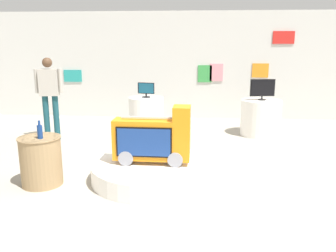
{
  "coord_description": "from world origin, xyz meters",
  "views": [
    {
      "loc": [
        0.45,
        -4.61,
        2.0
      ],
      "look_at": [
        0.06,
        0.57,
        0.76
      ],
      "focal_mm": 37.22,
      "sensor_mm": 36.0,
      "label": 1
    }
  ],
  "objects_px": {
    "display_pedestal_left_rear": "(146,114)",
    "bottle_on_side_table": "(40,131)",
    "display_pedestal_center_rear": "(261,118)",
    "side_table_round": "(41,160)",
    "main_display_pedestal": "(152,171)",
    "novelty_firetruck_tv": "(153,140)",
    "tv_on_left_rear": "(146,89)",
    "tv_on_center_rear": "(262,88)",
    "shopper_browsing_near_truck": "(49,92)"
  },
  "relations": [
    {
      "from": "tv_on_left_rear",
      "to": "display_pedestal_center_rear",
      "type": "relative_size",
      "value": 0.44
    },
    {
      "from": "display_pedestal_left_rear",
      "to": "bottle_on_side_table",
      "type": "xyz_separation_m",
      "value": [
        -1.02,
        -3.34,
        0.42
      ]
    },
    {
      "from": "main_display_pedestal",
      "to": "side_table_round",
      "type": "relative_size",
      "value": 2.54
    },
    {
      "from": "tv_on_left_rear",
      "to": "display_pedestal_center_rear",
      "type": "height_order",
      "value": "tv_on_left_rear"
    },
    {
      "from": "shopper_browsing_near_truck",
      "to": "side_table_round",
      "type": "bearing_deg",
      "value": -71.05
    },
    {
      "from": "novelty_firetruck_tv",
      "to": "side_table_round",
      "type": "bearing_deg",
      "value": -169.4
    },
    {
      "from": "display_pedestal_left_rear",
      "to": "side_table_round",
      "type": "distance_m",
      "value": 3.45
    },
    {
      "from": "display_pedestal_center_rear",
      "to": "bottle_on_side_table",
      "type": "distance_m",
      "value": 4.8
    },
    {
      "from": "display_pedestal_left_rear",
      "to": "tv_on_center_rear",
      "type": "xyz_separation_m",
      "value": [
        2.57,
        -0.19,
        0.65
      ]
    },
    {
      "from": "novelty_firetruck_tv",
      "to": "tv_on_left_rear",
      "type": "height_order",
      "value": "same"
    },
    {
      "from": "bottle_on_side_table",
      "to": "display_pedestal_center_rear",
      "type": "bearing_deg",
      "value": 41.26
    },
    {
      "from": "side_table_round",
      "to": "bottle_on_side_table",
      "type": "xyz_separation_m",
      "value": [
        0.05,
        -0.07,
        0.45
      ]
    },
    {
      "from": "display_pedestal_left_rear",
      "to": "tv_on_center_rear",
      "type": "relative_size",
      "value": 1.48
    },
    {
      "from": "side_table_round",
      "to": "novelty_firetruck_tv",
      "type": "bearing_deg",
      "value": 10.6
    },
    {
      "from": "tv_on_left_rear",
      "to": "side_table_round",
      "type": "xyz_separation_m",
      "value": [
        -1.08,
        -3.27,
        -0.61
      ]
    },
    {
      "from": "novelty_firetruck_tv",
      "to": "tv_on_left_rear",
      "type": "bearing_deg",
      "value": 99.72
    },
    {
      "from": "display_pedestal_left_rear",
      "to": "tv_on_left_rear",
      "type": "xyz_separation_m",
      "value": [
        0.0,
        -0.0,
        0.58
      ]
    },
    {
      "from": "tv_on_center_rear",
      "to": "bottle_on_side_table",
      "type": "xyz_separation_m",
      "value": [
        -3.6,
        -3.15,
        -0.23
      ]
    },
    {
      "from": "novelty_firetruck_tv",
      "to": "tv_on_left_rear",
      "type": "distance_m",
      "value": 3.04
    },
    {
      "from": "novelty_firetruck_tv",
      "to": "display_pedestal_left_rear",
      "type": "xyz_separation_m",
      "value": [
        -0.51,
        2.98,
        -0.23
      ]
    },
    {
      "from": "novelty_firetruck_tv",
      "to": "tv_on_center_rear",
      "type": "height_order",
      "value": "tv_on_center_rear"
    },
    {
      "from": "display_pedestal_center_rear",
      "to": "shopper_browsing_near_truck",
      "type": "xyz_separation_m",
      "value": [
        -4.46,
        -0.72,
        0.62
      ]
    },
    {
      "from": "novelty_firetruck_tv",
      "to": "display_pedestal_left_rear",
      "type": "distance_m",
      "value": 3.03
    },
    {
      "from": "display_pedestal_left_rear",
      "to": "side_table_round",
      "type": "xyz_separation_m",
      "value": [
        -1.07,
        -3.27,
        -0.03
      ]
    },
    {
      "from": "novelty_firetruck_tv",
      "to": "display_pedestal_center_rear",
      "type": "relative_size",
      "value": 1.29
    },
    {
      "from": "display_pedestal_center_rear",
      "to": "bottle_on_side_table",
      "type": "xyz_separation_m",
      "value": [
        -3.6,
        -3.16,
        0.42
      ]
    },
    {
      "from": "main_display_pedestal",
      "to": "tv_on_center_rear",
      "type": "distance_m",
      "value": 3.59
    },
    {
      "from": "display_pedestal_left_rear",
      "to": "display_pedestal_center_rear",
      "type": "xyz_separation_m",
      "value": [
        2.57,
        -0.18,
        0.0
      ]
    },
    {
      "from": "tv_on_left_rear",
      "to": "side_table_round",
      "type": "height_order",
      "value": "tv_on_left_rear"
    },
    {
      "from": "tv_on_center_rear",
      "to": "bottle_on_side_table",
      "type": "relative_size",
      "value": 2.13
    },
    {
      "from": "side_table_round",
      "to": "bottle_on_side_table",
      "type": "relative_size",
      "value": 2.78
    },
    {
      "from": "tv_on_center_rear",
      "to": "bottle_on_side_table",
      "type": "height_order",
      "value": "tv_on_center_rear"
    },
    {
      "from": "bottle_on_side_table",
      "to": "shopper_browsing_near_truck",
      "type": "bearing_deg",
      "value": 109.55
    },
    {
      "from": "tv_on_left_rear",
      "to": "side_table_round",
      "type": "relative_size",
      "value": 0.55
    },
    {
      "from": "main_display_pedestal",
      "to": "novelty_firetruck_tv",
      "type": "xyz_separation_m",
      "value": [
        0.02,
        -0.01,
        0.48
      ]
    },
    {
      "from": "display_pedestal_left_rear",
      "to": "shopper_browsing_near_truck",
      "type": "xyz_separation_m",
      "value": [
        -1.89,
        -0.9,
        0.62
      ]
    },
    {
      "from": "display_pedestal_center_rear",
      "to": "side_table_round",
      "type": "relative_size",
      "value": 1.23
    },
    {
      "from": "display_pedestal_left_rear",
      "to": "shopper_browsing_near_truck",
      "type": "height_order",
      "value": "shopper_browsing_near_truck"
    },
    {
      "from": "side_table_round",
      "to": "bottle_on_side_table",
      "type": "height_order",
      "value": "bottle_on_side_table"
    },
    {
      "from": "display_pedestal_left_rear",
      "to": "tv_on_center_rear",
      "type": "bearing_deg",
      "value": -4.17
    },
    {
      "from": "novelty_firetruck_tv",
      "to": "shopper_browsing_near_truck",
      "type": "distance_m",
      "value": 3.2
    },
    {
      "from": "display_pedestal_center_rear",
      "to": "tv_on_center_rear",
      "type": "relative_size",
      "value": 1.61
    },
    {
      "from": "tv_on_center_rear",
      "to": "bottle_on_side_table",
      "type": "bearing_deg",
      "value": -138.77
    },
    {
      "from": "tv_on_left_rear",
      "to": "side_table_round",
      "type": "bearing_deg",
      "value": -108.2
    },
    {
      "from": "main_display_pedestal",
      "to": "display_pedestal_left_rear",
      "type": "relative_size",
      "value": 2.24
    },
    {
      "from": "main_display_pedestal",
      "to": "side_table_round",
      "type": "distance_m",
      "value": 1.61
    },
    {
      "from": "main_display_pedestal",
      "to": "novelty_firetruck_tv",
      "type": "relative_size",
      "value": 1.6
    },
    {
      "from": "bottle_on_side_table",
      "to": "main_display_pedestal",
      "type": "bearing_deg",
      "value": 13.72
    },
    {
      "from": "tv_on_left_rear",
      "to": "tv_on_center_rear",
      "type": "bearing_deg",
      "value": -4.08
    },
    {
      "from": "display_pedestal_left_rear",
      "to": "display_pedestal_center_rear",
      "type": "bearing_deg",
      "value": -4.07
    }
  ]
}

